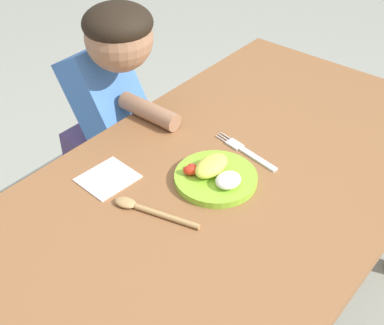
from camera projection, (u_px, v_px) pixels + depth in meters
dining_table at (229, 206)px, 1.37m from camera, size 1.44×0.79×0.71m
plate at (215, 175)px, 1.29m from camera, size 0.21×0.21×0.06m
fork at (247, 152)px, 1.38m from camera, size 0.06×0.21×0.01m
spoon at (146, 209)px, 1.21m from camera, size 0.08×0.22×0.02m
person at (110, 130)px, 1.68m from camera, size 0.20×0.42×1.02m
napkin at (108, 178)px, 1.30m from camera, size 0.14×0.13×0.00m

